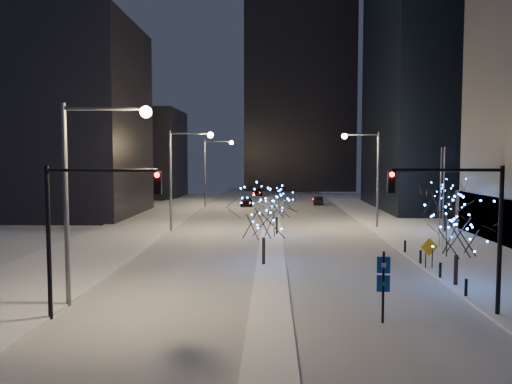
{
  "coord_description": "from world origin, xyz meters",
  "views": [
    {
      "loc": [
        0.09,
        -21.93,
        7.38
      ],
      "look_at": [
        -1.04,
        12.1,
        5.0
      ],
      "focal_mm": 35.0,
      "sensor_mm": 36.0,
      "label": 1
    }
  ],
  "objects_px": {
    "street_lamp_east": "(369,166)",
    "traffic_signal_west": "(82,216)",
    "traffic_signal_east": "(466,215)",
    "car_mid": "(318,201)",
    "wayfinding_sign": "(383,279)",
    "car_far": "(257,192)",
    "street_lamp_w_far": "(212,163)",
    "car_near": "(247,202)",
    "street_lamp_w_mid": "(181,166)",
    "street_lamp_w_near": "(87,175)",
    "holiday_tree_plaza_near": "(457,229)",
    "holiday_tree_median_far": "(277,203)",
    "construction_sign": "(429,250)",
    "holiday_tree_plaza_far": "(446,198)",
    "holiday_tree_median_near": "(264,214)"
  },
  "relations": [
    {
      "from": "street_lamp_east",
      "to": "traffic_signal_west",
      "type": "distance_m",
      "value": 35.3
    },
    {
      "from": "traffic_signal_east",
      "to": "car_mid",
      "type": "bearing_deg",
      "value": 91.86
    },
    {
      "from": "street_lamp_east",
      "to": "wayfinding_sign",
      "type": "height_order",
      "value": "street_lamp_east"
    },
    {
      "from": "traffic_signal_east",
      "to": "car_far",
      "type": "bearing_deg",
      "value": 99.25
    },
    {
      "from": "street_lamp_w_far",
      "to": "street_lamp_east",
      "type": "relative_size",
      "value": 1.0
    },
    {
      "from": "car_near",
      "to": "street_lamp_w_mid",
      "type": "bearing_deg",
      "value": -101.88
    },
    {
      "from": "street_lamp_w_near",
      "to": "traffic_signal_west",
      "type": "height_order",
      "value": "street_lamp_w_near"
    },
    {
      "from": "car_far",
      "to": "holiday_tree_plaza_near",
      "type": "distance_m",
      "value": 68.58
    },
    {
      "from": "car_mid",
      "to": "holiday_tree_median_far",
      "type": "distance_m",
      "value": 31.54
    },
    {
      "from": "holiday_tree_median_far",
      "to": "construction_sign",
      "type": "relative_size",
      "value": 2.25
    },
    {
      "from": "traffic_signal_west",
      "to": "holiday_tree_plaza_near",
      "type": "xyz_separation_m",
      "value": [
        18.94,
        6.31,
        -1.43
      ]
    },
    {
      "from": "traffic_signal_west",
      "to": "car_far",
      "type": "height_order",
      "value": "traffic_signal_west"
    },
    {
      "from": "holiday_tree_plaza_near",
      "to": "street_lamp_east",
      "type": "bearing_deg",
      "value": 91.01
    },
    {
      "from": "street_lamp_w_near",
      "to": "traffic_signal_east",
      "type": "xyz_separation_m",
      "value": [
        17.88,
        -1.0,
        -1.74
      ]
    },
    {
      "from": "traffic_signal_east",
      "to": "holiday_tree_plaza_far",
      "type": "distance_m",
      "value": 27.14
    },
    {
      "from": "street_lamp_w_near",
      "to": "car_mid",
      "type": "xyz_separation_m",
      "value": [
        16.11,
        53.46,
        -5.85
      ]
    },
    {
      "from": "car_mid",
      "to": "holiday_tree_median_far",
      "type": "relative_size",
      "value": 0.87
    },
    {
      "from": "holiday_tree_plaza_near",
      "to": "wayfinding_sign",
      "type": "relative_size",
      "value": 1.54
    },
    {
      "from": "holiday_tree_median_far",
      "to": "holiday_tree_median_near",
      "type": "bearing_deg",
      "value": -94.29
    },
    {
      "from": "street_lamp_w_mid",
      "to": "wayfinding_sign",
      "type": "xyz_separation_m",
      "value": [
        13.94,
        -27.05,
        -4.51
      ]
    },
    {
      "from": "traffic_signal_east",
      "to": "car_near",
      "type": "height_order",
      "value": "traffic_signal_east"
    },
    {
      "from": "holiday_tree_median_near",
      "to": "construction_sign",
      "type": "distance_m",
      "value": 11.06
    },
    {
      "from": "street_lamp_east",
      "to": "traffic_signal_east",
      "type": "xyz_separation_m",
      "value": [
        -1.14,
        -29.0,
        -1.69
      ]
    },
    {
      "from": "holiday_tree_median_near",
      "to": "holiday_tree_plaza_far",
      "type": "relative_size",
      "value": 1.08
    },
    {
      "from": "street_lamp_w_near",
      "to": "wayfinding_sign",
      "type": "height_order",
      "value": "street_lamp_w_near"
    },
    {
      "from": "holiday_tree_median_far",
      "to": "holiday_tree_plaza_near",
      "type": "height_order",
      "value": "holiday_tree_plaza_near"
    },
    {
      "from": "traffic_signal_west",
      "to": "holiday_tree_median_near",
      "type": "relative_size",
      "value": 1.24
    },
    {
      "from": "street_lamp_w_near",
      "to": "construction_sign",
      "type": "distance_m",
      "value": 21.66
    },
    {
      "from": "street_lamp_w_far",
      "to": "holiday_tree_plaza_near",
      "type": "xyz_separation_m",
      "value": [
        19.44,
        -45.7,
        -3.16
      ]
    },
    {
      "from": "car_far",
      "to": "holiday_tree_plaza_near",
      "type": "bearing_deg",
      "value": -85.88
    },
    {
      "from": "street_lamp_w_far",
      "to": "holiday_tree_plaza_near",
      "type": "relative_size",
      "value": 2.01
    },
    {
      "from": "construction_sign",
      "to": "street_lamp_w_far",
      "type": "bearing_deg",
      "value": 102.36
    },
    {
      "from": "traffic_signal_west",
      "to": "car_far",
      "type": "distance_m",
      "value": 73.85
    },
    {
      "from": "street_lamp_east",
      "to": "construction_sign",
      "type": "bearing_deg",
      "value": -89.36
    },
    {
      "from": "traffic_signal_east",
      "to": "holiday_tree_median_far",
      "type": "relative_size",
      "value": 1.55
    },
    {
      "from": "traffic_signal_west",
      "to": "holiday_tree_plaza_near",
      "type": "height_order",
      "value": "traffic_signal_west"
    },
    {
      "from": "street_lamp_w_far",
      "to": "holiday_tree_plaza_near",
      "type": "height_order",
      "value": "street_lamp_w_far"
    },
    {
      "from": "street_lamp_east",
      "to": "street_lamp_w_far",
      "type": "bearing_deg",
      "value": 130.85
    },
    {
      "from": "holiday_tree_median_far",
      "to": "holiday_tree_plaza_near",
      "type": "bearing_deg",
      "value": -61.52
    },
    {
      "from": "holiday_tree_median_near",
      "to": "street_lamp_east",
      "type": "bearing_deg",
      "value": 60.37
    },
    {
      "from": "holiday_tree_plaza_far",
      "to": "holiday_tree_median_far",
      "type": "bearing_deg",
      "value": -172.48
    },
    {
      "from": "street_lamp_w_mid",
      "to": "street_lamp_w_far",
      "type": "distance_m",
      "value": 25.0
    },
    {
      "from": "street_lamp_w_mid",
      "to": "holiday_tree_plaza_near",
      "type": "xyz_separation_m",
      "value": [
        19.44,
        -20.7,
        -3.16
      ]
    },
    {
      "from": "street_lamp_w_mid",
      "to": "construction_sign",
      "type": "distance_m",
      "value": 25.85
    },
    {
      "from": "holiday_tree_median_far",
      "to": "street_lamp_east",
      "type": "bearing_deg",
      "value": 28.79
    },
    {
      "from": "street_lamp_w_mid",
      "to": "street_lamp_w_near",
      "type": "bearing_deg",
      "value": -90.0
    },
    {
      "from": "street_lamp_w_far",
      "to": "traffic_signal_east",
      "type": "relative_size",
      "value": 1.43
    },
    {
      "from": "car_mid",
      "to": "holiday_tree_median_far",
      "type": "xyz_separation_m",
      "value": [
        -6.67,
        -30.73,
        2.43
      ]
    },
    {
      "from": "street_lamp_w_mid",
      "to": "car_mid",
      "type": "relative_size",
      "value": 2.54
    },
    {
      "from": "street_lamp_w_mid",
      "to": "street_lamp_w_far",
      "type": "height_order",
      "value": "same"
    }
  ]
}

